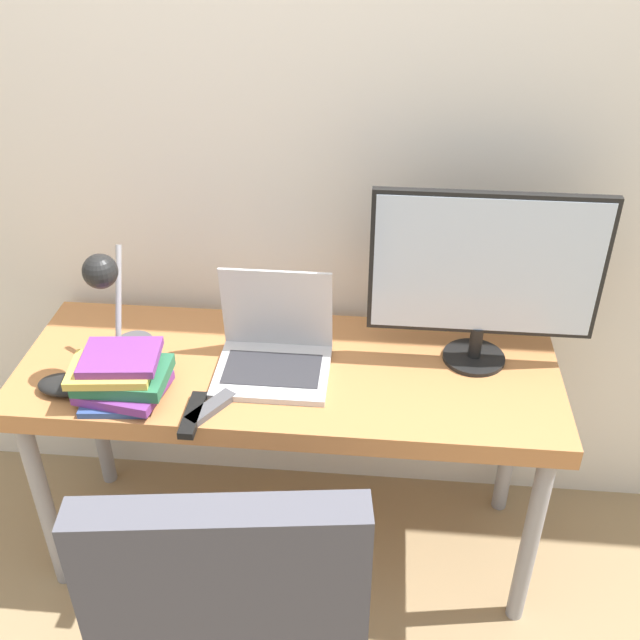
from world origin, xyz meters
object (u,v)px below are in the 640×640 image
(book_stack, at_px, (121,376))
(desk_lamp, at_px, (109,289))
(game_controller, at_px, (65,385))
(monitor, at_px, (485,272))
(laptop, at_px, (274,350))

(book_stack, bearing_deg, desk_lamp, 108.79)
(game_controller, bearing_deg, monitor, 12.83)
(book_stack, bearing_deg, monitor, 14.92)
(monitor, xyz_separation_m, desk_lamp, (-0.98, -0.14, -0.03))
(laptop, height_order, book_stack, laptop)
(book_stack, xyz_separation_m, game_controller, (-0.16, 0.00, -0.04))
(desk_lamp, xyz_separation_m, book_stack, (0.04, -0.11, -0.20))
(desk_lamp, relative_size, game_controller, 2.55)
(laptop, height_order, game_controller, laptop)
(laptop, xyz_separation_m, desk_lamp, (-0.42, -0.05, 0.20))
(book_stack, height_order, game_controller, book_stack)
(desk_lamp, height_order, book_stack, desk_lamp)
(monitor, bearing_deg, game_controller, -167.17)
(desk_lamp, distance_m, book_stack, 0.23)
(laptop, distance_m, monitor, 0.61)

